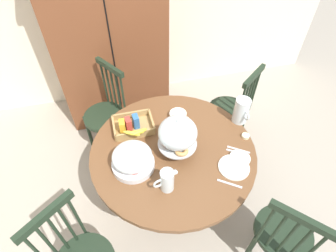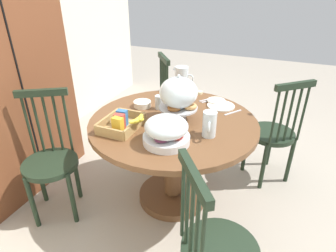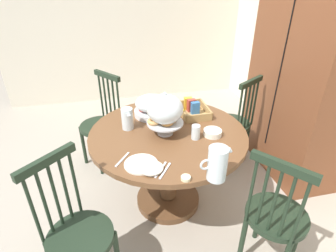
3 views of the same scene
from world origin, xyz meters
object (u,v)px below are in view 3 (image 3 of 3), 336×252
Objects in this scene: windsor_chair_far_side at (275,218)px; orange_juice_pitcher at (217,165)px; fruit_platter_covered at (151,106)px; cereal_basket at (191,109)px; drinking_glass at (196,132)px; butter_dish at (186,178)px; china_plate_large at (141,164)px; windsor_chair_by_cabinet at (102,125)px; milk_pitcher at (127,119)px; china_plate_small at (151,168)px; windsor_chair_near_window at (232,124)px; windsor_chair_facing_door at (78,235)px; dining_table at (168,153)px; cereal_bowl at (213,133)px; pastry_stand_with_dome at (165,111)px; wooden_armoire at (306,76)px.

orange_juice_pitcher is at bearing -110.16° from windsor_chair_far_side.
cereal_basket is (0.05, 0.35, -0.04)m from fruit_platter_covered.
cereal_basket reaches higher than drinking_glass.
china_plate_large is at bearing -129.87° from butter_dish.
windsor_chair_by_cabinet is 0.76m from milk_pitcher.
butter_dish reaches higher than china_plate_large.
china_plate_large is 0.09m from china_plate_small.
fruit_platter_covered reaches higher than drinking_glass.
windsor_chair_near_window is 1.00× the size of windsor_chair_facing_door.
windsor_chair_facing_door is at bearing -49.15° from dining_table.
orange_juice_pitcher is 1.55× the size of cereal_bowl.
china_plate_large is (0.49, 0.04, -0.07)m from milk_pitcher.
china_plate_large is (0.35, -0.24, -0.19)m from pastry_stand_with_dome.
dining_table is 0.92m from windsor_chair_by_cabinet.
fruit_platter_covered reaches higher than dining_table.
cereal_basket reaches higher than china_plate_small.
milk_pitcher is at bearing -72.59° from windsor_chair_near_window.
orange_juice_pitcher reaches higher than cereal_basket.
orange_juice_pitcher is 1.44× the size of china_plate_small.
china_plate_small is (0.74, -1.59, -0.23)m from wooden_armoire.
drinking_glass is (0.40, -0.09, 0.01)m from cereal_basket.
windsor_chair_facing_door is at bearing -87.97° from butter_dish.
china_plate_large is at bearing -118.43° from orange_juice_pitcher.
butter_dish is at bearing -58.16° from wooden_armoire.
wooden_armoire is 9.05× the size of orange_juice_pitcher.
milk_pitcher is 0.55× the size of cereal_basket.
cereal_bowl is at bearing 161.47° from orange_juice_pitcher.
pastry_stand_with_dome is at bearing -106.81° from cereal_bowl.
orange_juice_pitcher is at bearing 14.58° from fruit_platter_covered.
wooden_armoire is 1.77m from china_plate_small.
wooden_armoire reaches higher than windsor_chair_far_side.
china_plate_small is at bearing 15.19° from windsor_chair_by_cabinet.
dining_table is 0.54m from china_plate_small.
windsor_chair_near_window is 4.50× the size of orange_juice_pitcher.
windsor_chair_facing_door is 3.25× the size of fruit_platter_covered.
pastry_stand_with_dome is 1.09× the size of cereal_basket.
pastry_stand_with_dome is at bearing -141.68° from windsor_chair_far_side.
windsor_chair_far_side is at bearing 38.32° from pastry_stand_with_dome.
wooden_armoire reaches higher than windsor_chair_facing_door.
windsor_chair_facing_door is 1.04m from drinking_glass.
fruit_platter_covered reaches higher than cereal_bowl.
china_plate_small is (0.42, -0.18, -0.18)m from pastry_stand_with_dome.
dining_table is 11.22× the size of drinking_glass.
milk_pitcher reaches higher than butter_dish.
dining_table is at bearing 128.70° from pastry_stand_with_dome.
cereal_bowl is (0.42, -1.06, -0.22)m from wooden_armoire.
cereal_basket is at bearing 167.42° from drinking_glass.
fruit_platter_covered is 0.52m from drinking_glass.
orange_juice_pitcher reaches higher than fruit_platter_covered.
windsor_chair_far_side is (1.49, 1.07, 0.00)m from windsor_chair_by_cabinet.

